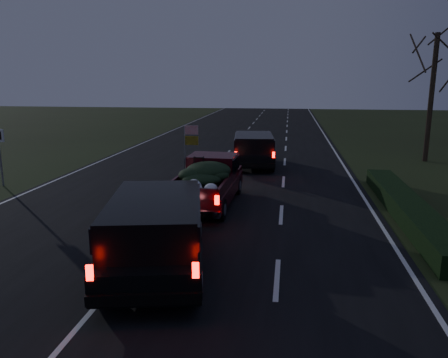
# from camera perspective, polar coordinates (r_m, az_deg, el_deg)

# --- Properties ---
(ground) EXTENTS (120.00, 120.00, 0.00)m
(ground) POSITION_cam_1_polar(r_m,az_deg,el_deg) (13.26, -8.61, -7.20)
(ground) COLOR black
(ground) RESTS_ON ground
(road_asphalt) EXTENTS (14.00, 120.00, 0.02)m
(road_asphalt) POSITION_cam_1_polar(r_m,az_deg,el_deg) (13.26, -8.61, -7.16)
(road_asphalt) COLOR black
(road_asphalt) RESTS_ON ground
(hedge_row) EXTENTS (1.00, 10.00, 0.60)m
(hedge_row) POSITION_cam_1_polar(r_m,az_deg,el_deg) (16.00, 22.79, -3.46)
(hedge_row) COLOR black
(hedge_row) RESTS_ON ground
(bare_tree_far) EXTENTS (3.60, 3.60, 7.00)m
(bare_tree_far) POSITION_cam_1_polar(r_m,az_deg,el_deg) (27.04, 25.79, 13.10)
(bare_tree_far) COLOR black
(bare_tree_far) RESTS_ON ground
(pickup_truck) EXTENTS (2.07, 5.01, 2.60)m
(pickup_truck) POSITION_cam_1_polar(r_m,az_deg,el_deg) (16.01, -2.10, 0.05)
(pickup_truck) COLOR #3C0811
(pickup_truck) RESTS_ON ground
(lead_suv) EXTENTS (2.49, 5.02, 1.39)m
(lead_suv) POSITION_cam_1_polar(r_m,az_deg,el_deg) (23.24, 3.89, 4.22)
(lead_suv) COLOR black
(lead_suv) RESTS_ON ground
(rear_suv) EXTENTS (3.14, 5.47, 1.48)m
(rear_suv) POSITION_cam_1_polar(r_m,az_deg,el_deg) (10.52, -8.94, -6.11)
(rear_suv) COLOR black
(rear_suv) RESTS_ON ground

